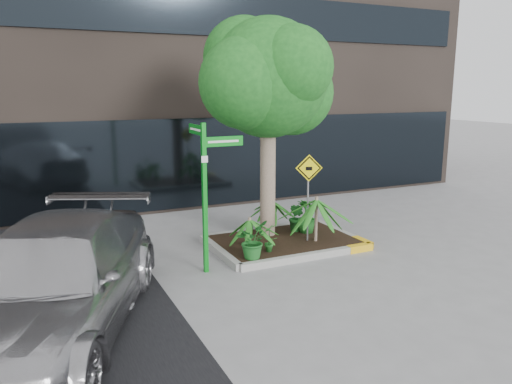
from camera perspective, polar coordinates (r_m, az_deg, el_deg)
name	(u,v)px	position (r m, az deg, el deg)	size (l,w,h in m)	color
ground	(283,250)	(11.22, 3.10, -6.66)	(80.00, 80.00, 0.00)	gray
planter	(286,241)	(11.52, 3.47, -5.63)	(3.35, 2.36, 0.15)	#9E9E99
tree	(268,78)	(11.39, 1.36, 12.87)	(3.43, 3.05, 5.15)	tan
palm_front	(317,200)	(11.21, 6.94, -0.87)	(1.15, 1.15, 1.28)	tan
palm_left	(250,219)	(10.69, -0.73, -3.16)	(0.77, 0.77, 0.86)	tan
palm_back	(272,201)	(12.16, 1.83, -1.02)	(0.85, 0.85, 0.94)	tan
parked_car	(53,282)	(7.88, -22.23, -9.49)	(2.27, 5.57, 1.62)	#A7A6AB
shrub_a	(252,240)	(10.15, -0.49, -5.56)	(0.67, 0.67, 0.74)	#1B6021
shrub_b	(307,216)	(11.99, 5.82, -2.72)	(0.46, 0.46, 0.81)	#227125
shrub_c	(269,237)	(10.57, 1.51, -5.20)	(0.33, 0.33, 0.62)	#206922
shrub_d	(296,218)	(12.03, 4.63, -2.93)	(0.38, 0.38, 0.70)	#1A5B1F
street_sign_post	(206,181)	(9.58, -5.72, 1.25)	(0.87, 0.85, 2.92)	#0C841B
cattle_sign	(308,183)	(11.16, 6.02, 1.05)	(0.57, 0.23, 1.97)	slate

